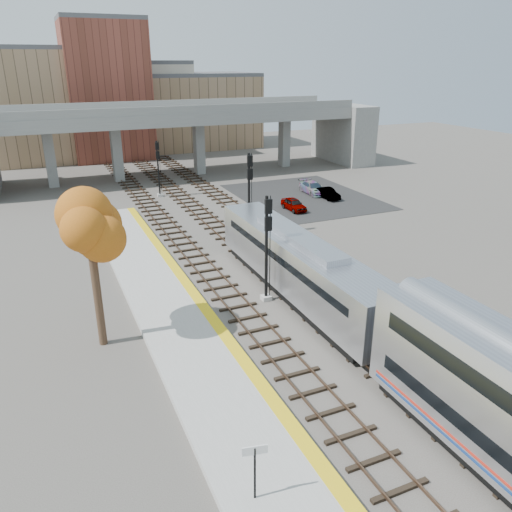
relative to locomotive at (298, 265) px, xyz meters
name	(u,v)px	position (x,y,z in m)	size (l,w,h in m)	color
ground	(326,337)	(-1.00, -5.38, -2.28)	(160.00, 160.00, 0.00)	#47423D
platform	(204,364)	(-8.25, -5.38, -2.10)	(4.50, 60.00, 0.35)	#9E9E99
yellow_strip	(238,353)	(-6.35, -5.38, -1.92)	(0.70, 60.00, 0.01)	yellow
tracks	(253,259)	(-0.07, 7.12, -2.20)	(10.70, 95.00, 0.25)	black
overpass	(183,131)	(3.92, 39.62, 3.53)	(54.00, 12.00, 9.50)	slate
buildings_far	(125,104)	(0.26, 61.19, 5.60)	(43.00, 21.00, 20.60)	#997859
parking_lot	(304,197)	(13.00, 22.62, -2.26)	(14.00, 18.00, 0.04)	black
locomotive	(298,265)	(0.00, 0.00, 0.00)	(3.02, 19.05, 4.10)	#A8AAB2
signal_mast_near	(267,251)	(-2.10, 0.26, 1.19)	(0.60, 0.64, 7.00)	#9E9E99
signal_mast_mid	(249,195)	(2.00, 12.73, 1.41)	(0.60, 0.64, 7.32)	#9E9E99
signal_mast_far	(158,171)	(-2.10, 29.34, 0.72)	(0.60, 0.64, 6.32)	#9E9E99
station_sign	(255,461)	(-9.26, -14.22, -0.30)	(0.89, 0.23, 2.27)	black
tree	(89,229)	(-12.63, -0.94, 4.39)	(3.60, 3.60, 8.99)	#382619
car_a	(294,204)	(9.31, 18.08, -1.61)	(1.48, 3.67, 1.25)	#99999E
car_b	(328,193)	(15.00, 20.69, -1.64)	(1.27, 3.64, 1.20)	#99999E
car_c	(313,188)	(14.62, 23.38, -1.57)	(1.88, 4.63, 1.34)	#99999E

